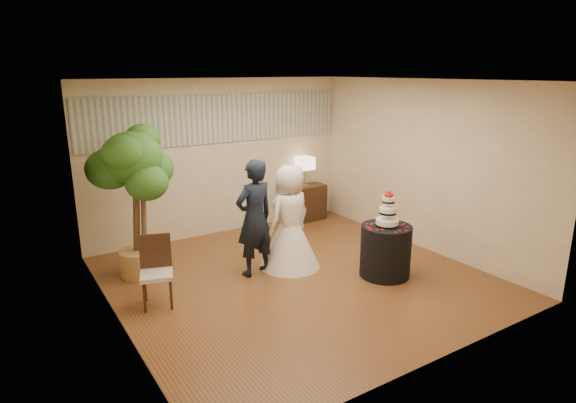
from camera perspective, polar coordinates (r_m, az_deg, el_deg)
floor at (r=7.11m, az=1.07°, el=-9.03°), size 5.00×5.00×0.00m
ceiling at (r=6.48m, az=1.20°, el=14.16°), size 5.00×5.00×0.00m
wall_back at (r=8.80m, az=-7.98°, el=5.16°), size 5.00×0.06×2.80m
wall_front at (r=4.86m, az=17.75°, el=-3.82°), size 5.00×0.06×2.80m
wall_left at (r=5.70m, az=-20.26°, el=-1.24°), size 0.06×5.00×2.80m
wall_right at (r=8.28m, az=15.72°, el=4.09°), size 0.06×5.00×2.80m
mural_border at (r=8.69m, az=-8.09°, el=9.69°), size 4.90×0.02×0.85m
groom at (r=6.97m, az=-3.99°, el=-1.97°), size 0.69×0.50×1.73m
bride at (r=7.24m, az=0.23°, el=-1.82°), size 1.11×1.11×1.59m
cake_table at (r=7.19m, az=11.48°, el=-5.76°), size 0.87×0.87×0.77m
wedding_cake at (r=6.99m, az=11.76°, el=-0.83°), size 0.33×0.33×0.52m
console at (r=9.62m, az=1.96°, el=-0.20°), size 0.86×0.39×0.71m
table_lamp at (r=9.47m, az=2.00°, el=3.57°), size 0.30×0.30×0.58m
ficus_tree at (r=7.19m, az=-17.63°, el=-0.02°), size 1.50×1.50×2.24m
side_chair at (r=6.38m, az=-15.33°, el=-8.12°), size 0.53×0.54×0.91m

